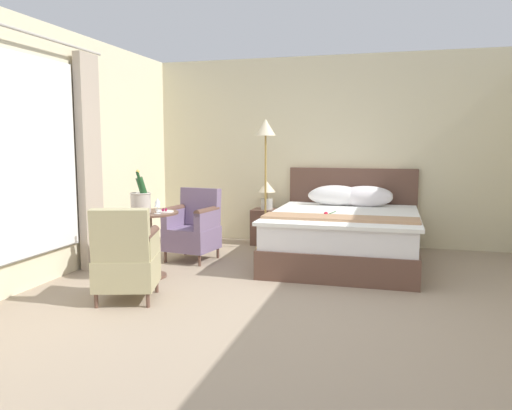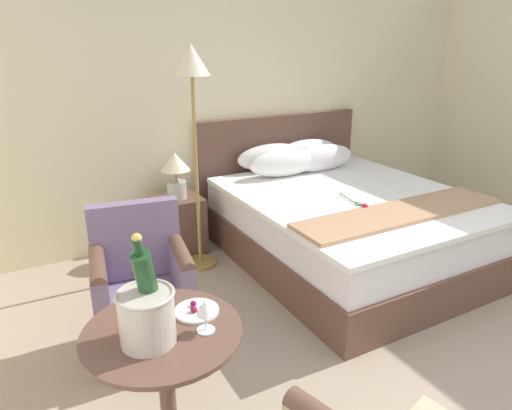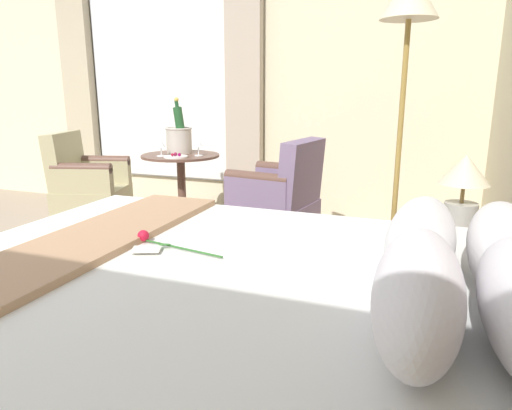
% 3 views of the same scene
% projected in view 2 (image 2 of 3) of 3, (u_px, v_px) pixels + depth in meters
% --- Properties ---
extents(wall_headboard_side, '(5.49, 0.12, 2.74)m').
position_uv_depth(wall_headboard_side, '(248.00, 91.00, 4.47)').
color(wall_headboard_side, beige).
rests_on(wall_headboard_side, ground).
extents(bed, '(1.82, 2.25, 1.13)m').
position_uv_depth(bed, '(340.00, 219.00, 4.01)').
color(bed, brown).
rests_on(bed, ground).
extents(nightstand, '(0.44, 0.36, 0.52)m').
position_uv_depth(nightstand, '(179.00, 225.00, 4.14)').
color(nightstand, brown).
rests_on(nightstand, ground).
extents(bedside_lamp, '(0.26, 0.26, 0.41)m').
position_uv_depth(bedside_lamp, '(176.00, 170.00, 3.96)').
color(bedside_lamp, '#B4B4AB').
rests_on(bedside_lamp, nightstand).
extents(floor_lamp_brass, '(0.28, 0.28, 1.82)m').
position_uv_depth(floor_lamp_brass, '(193.00, 91.00, 3.48)').
color(floor_lamp_brass, olive).
rests_on(floor_lamp_brass, ground).
extents(side_table_round, '(0.66, 0.66, 0.73)m').
position_uv_depth(side_table_round, '(167.00, 383.00, 1.94)').
color(side_table_round, brown).
rests_on(side_table_round, ground).
extents(champagne_bucket, '(0.23, 0.23, 0.47)m').
position_uv_depth(champagne_bucket, '(147.00, 310.00, 1.74)').
color(champagne_bucket, '#BCB0A4').
rests_on(champagne_bucket, side_table_round).
extents(wine_glass_near_bucket, '(0.08, 0.08, 0.14)m').
position_uv_depth(wine_glass_near_bucket, '(205.00, 310.00, 1.82)').
color(wine_glass_near_bucket, white).
rests_on(wine_glass_near_bucket, side_table_round).
extents(wine_glass_near_edge, '(0.07, 0.07, 0.14)m').
position_uv_depth(wine_glass_near_edge, '(152.00, 288.00, 1.98)').
color(wine_glass_near_edge, white).
rests_on(wine_glass_near_edge, side_table_round).
extents(snack_plate, '(0.19, 0.19, 0.04)m').
position_uv_depth(snack_plate, '(197.00, 310.00, 1.97)').
color(snack_plate, white).
rests_on(snack_plate, side_table_round).
extents(armchair_by_window, '(0.65, 0.65, 0.91)m').
position_uv_depth(armchair_by_window, '(142.00, 288.00, 2.79)').
color(armchair_by_window, brown).
rests_on(armchair_by_window, ground).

